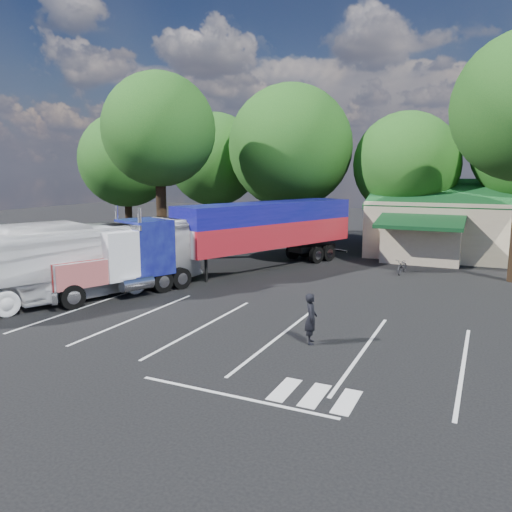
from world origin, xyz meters
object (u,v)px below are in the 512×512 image
at_px(woman, 311,319).
at_px(bicycle, 402,266).
at_px(semi_truck, 235,233).
at_px(tour_bus, 72,260).
at_px(silver_sedan, 418,248).

bearing_deg(woman, bicycle, -24.07).
bearing_deg(semi_truck, woman, -28.15).
height_order(semi_truck, woman, semi_truck).
height_order(bicycle, tour_bus, tour_bus).
xyz_separation_m(woman, tour_bus, (-12.66, 1.38, 0.92)).
bearing_deg(bicycle, woman, -87.40).
bearing_deg(bicycle, tour_bus, -130.59).
relative_size(semi_truck, bicycle, 11.77).
bearing_deg(tour_bus, semi_truck, 84.98).
distance_m(semi_truck, silver_sedan, 13.85).
height_order(tour_bus, silver_sedan, tour_bus).
relative_size(tour_bus, silver_sedan, 2.94).
relative_size(woman, tour_bus, 0.14).
xyz_separation_m(woman, silver_sedan, (1.11, 20.00, -0.18)).
bearing_deg(silver_sedan, tour_bus, 143.75).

